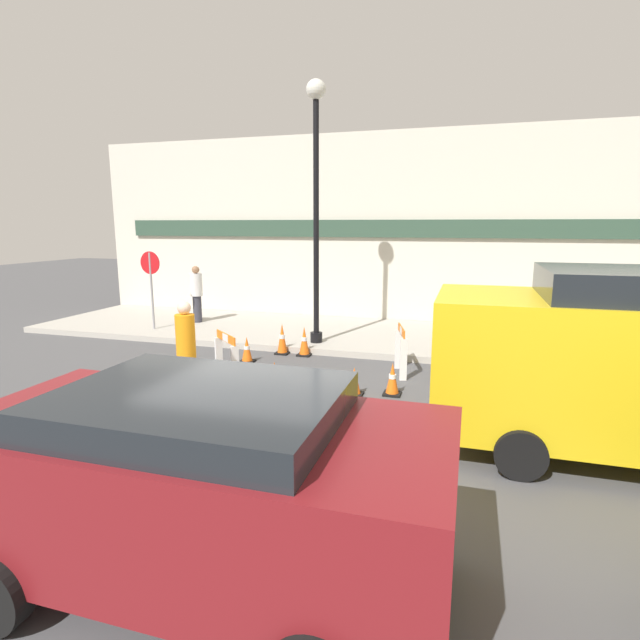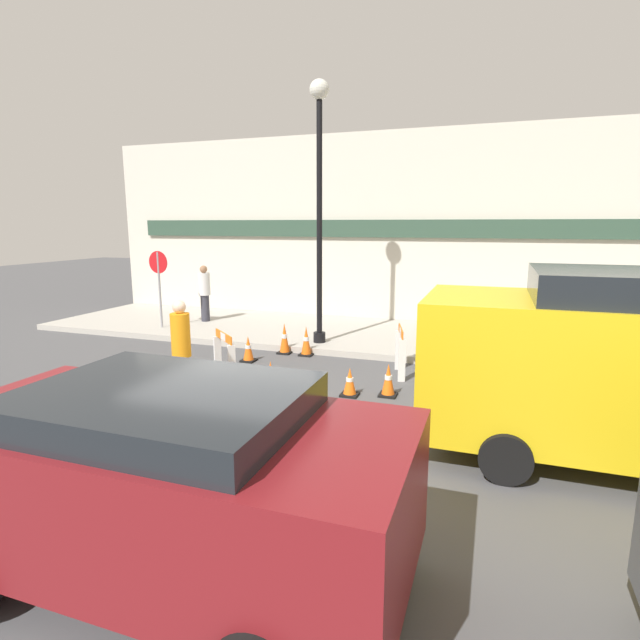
% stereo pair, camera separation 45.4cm
% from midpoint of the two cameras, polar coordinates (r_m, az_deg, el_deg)
% --- Properties ---
extents(ground_plane, '(60.00, 60.00, 0.00)m').
position_cam_midpoint_polar(ground_plane, '(7.18, -8.60, -13.28)').
color(ground_plane, '#4C4C4F').
extents(sidewalk_slab, '(18.00, 3.99, 0.15)m').
position_cam_midpoint_polar(sidewalk_slab, '(13.04, 3.63, -1.76)').
color(sidewalk_slab, '#ADA89E').
rests_on(sidewalk_slab, ground_plane).
extents(storefront_facade, '(18.00, 0.22, 5.50)m').
position_cam_midpoint_polar(storefront_facade, '(14.75, 5.62, 10.18)').
color(storefront_facade, beige).
rests_on(storefront_facade, ground_plane).
extents(streetlamp_post, '(0.44, 0.44, 5.89)m').
position_cam_midpoint_polar(streetlamp_post, '(11.67, -1.61, 15.65)').
color(streetlamp_post, black).
rests_on(streetlamp_post, sidewalk_slab).
extents(stop_sign, '(0.60, 0.06, 2.08)m').
position_cam_midpoint_polar(stop_sign, '(14.06, -19.65, 4.62)').
color(stop_sign, gray).
rests_on(stop_sign, sidewalk_slab).
extents(barricade_0, '(0.73, 0.66, 1.00)m').
position_cam_midpoint_polar(barricade_0, '(9.26, -12.02, -4.28)').
color(barricade_0, white).
rests_on(barricade_0, ground_plane).
extents(barricade_1, '(0.35, 0.86, 0.96)m').
position_cam_midpoint_polar(barricade_1, '(9.91, 7.94, -3.25)').
color(barricade_1, white).
rests_on(barricade_1, ground_plane).
extents(traffic_cone_0, '(0.30, 0.30, 0.57)m').
position_cam_midpoint_polar(traffic_cone_0, '(8.86, -6.69, -6.61)').
color(traffic_cone_0, black).
rests_on(traffic_cone_0, ground_plane).
extents(traffic_cone_1, '(0.30, 0.30, 0.50)m').
position_cam_midpoint_polar(traffic_cone_1, '(8.70, 2.44, -7.09)').
color(traffic_cone_1, black).
rests_on(traffic_cone_1, ground_plane).
extents(traffic_cone_2, '(0.30, 0.30, 0.71)m').
position_cam_midpoint_polar(traffic_cone_2, '(11.43, -5.48, -2.20)').
color(traffic_cone_2, black).
rests_on(traffic_cone_2, ground_plane).
extents(traffic_cone_3, '(0.30, 0.30, 0.58)m').
position_cam_midpoint_polar(traffic_cone_3, '(8.76, 6.80, -6.79)').
color(traffic_cone_3, black).
rests_on(traffic_cone_3, ground_plane).
extents(traffic_cone_4, '(0.30, 0.30, 0.67)m').
position_cam_midpoint_polar(traffic_cone_4, '(11.25, -2.97, -2.49)').
color(traffic_cone_4, black).
rests_on(traffic_cone_4, ground_plane).
extents(traffic_cone_5, '(0.30, 0.30, 0.56)m').
position_cam_midpoint_polar(traffic_cone_5, '(10.86, -9.54, -3.42)').
color(traffic_cone_5, black).
rests_on(traffic_cone_5, ground_plane).
extents(person_worker, '(0.42, 0.42, 1.75)m').
position_cam_midpoint_polar(person_worker, '(8.24, -16.58, -3.40)').
color(person_worker, '#33333D').
rests_on(person_worker, ground_plane).
extents(person_pedestrian, '(0.37, 0.37, 1.62)m').
position_cam_midpoint_polar(person_pedestrian, '(14.73, -14.79, 3.08)').
color(person_pedestrian, '#33333D').
rests_on(person_pedestrian, sidewalk_slab).
extents(parked_car_1, '(3.93, 1.99, 1.67)m').
position_cam_midpoint_polar(parked_car_1, '(4.34, -16.32, -16.75)').
color(parked_car_1, maroon).
rests_on(parked_car_1, ground_plane).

